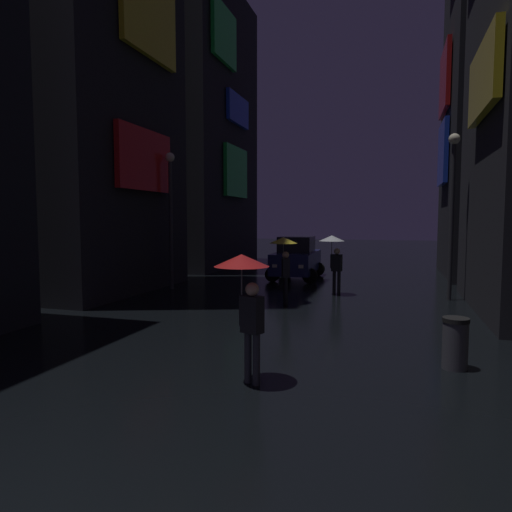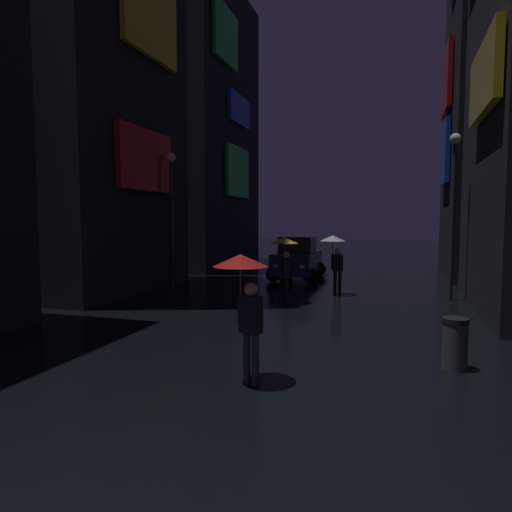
{
  "view_description": "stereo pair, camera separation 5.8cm",
  "coord_description": "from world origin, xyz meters",
  "px_view_note": "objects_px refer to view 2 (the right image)",
  "views": [
    {
      "loc": [
        3.22,
        -2.14,
        2.68
      ],
      "look_at": [
        0.0,
        8.42,
        1.79
      ],
      "focal_mm": 32.0,
      "sensor_mm": 36.0,
      "label": 1
    },
    {
      "loc": [
        3.27,
        -2.13,
        2.68
      ],
      "look_at": [
        0.0,
        8.42,
        1.79
      ],
      "focal_mm": 32.0,
      "sensor_mm": 36.0,
      "label": 2
    }
  ],
  "objects_px": {
    "pedestrian_near_crossing_yellow": "(285,251)",
    "pedestrian_far_right_clear": "(334,248)",
    "car_distant": "(298,258)",
    "streetlamp_right_far": "(453,197)",
    "streetlamp_left_far": "(172,204)",
    "pedestrian_foreground_left_red": "(244,282)",
    "trash_bin": "(455,343)"
  },
  "relations": [
    {
      "from": "pedestrian_near_crossing_yellow",
      "to": "pedestrian_far_right_clear",
      "type": "relative_size",
      "value": 1.0
    },
    {
      "from": "car_distant",
      "to": "streetlamp_right_far",
      "type": "relative_size",
      "value": 0.77
    },
    {
      "from": "streetlamp_left_far",
      "to": "pedestrian_foreground_left_red",
      "type": "bearing_deg",
      "value": -56.2
    },
    {
      "from": "streetlamp_right_far",
      "to": "trash_bin",
      "type": "height_order",
      "value": "streetlamp_right_far"
    },
    {
      "from": "pedestrian_near_crossing_yellow",
      "to": "streetlamp_left_far",
      "type": "distance_m",
      "value": 5.37
    },
    {
      "from": "car_distant",
      "to": "trash_bin",
      "type": "xyz_separation_m",
      "value": [
        5.32,
        -11.52,
        -0.46
      ]
    },
    {
      "from": "car_distant",
      "to": "streetlamp_left_far",
      "type": "xyz_separation_m",
      "value": [
        -3.98,
        -4.44,
        2.36
      ]
    },
    {
      "from": "pedestrian_far_right_clear",
      "to": "streetlamp_right_far",
      "type": "distance_m",
      "value": 4.23
    },
    {
      "from": "pedestrian_foreground_left_red",
      "to": "car_distant",
      "type": "relative_size",
      "value": 0.51
    },
    {
      "from": "pedestrian_far_right_clear",
      "to": "trash_bin",
      "type": "xyz_separation_m",
      "value": [
        3.15,
        -7.5,
        -1.2
      ]
    },
    {
      "from": "pedestrian_near_crossing_yellow",
      "to": "streetlamp_right_far",
      "type": "bearing_deg",
      "value": 22.42
    },
    {
      "from": "car_distant",
      "to": "streetlamp_left_far",
      "type": "height_order",
      "value": "streetlamp_left_far"
    },
    {
      "from": "pedestrian_far_right_clear",
      "to": "pedestrian_near_crossing_yellow",
      "type": "bearing_deg",
      "value": -122.02
    },
    {
      "from": "trash_bin",
      "to": "car_distant",
      "type": "bearing_deg",
      "value": 114.79
    },
    {
      "from": "pedestrian_foreground_left_red",
      "to": "streetlamp_right_far",
      "type": "bearing_deg",
      "value": 66.35
    },
    {
      "from": "pedestrian_far_right_clear",
      "to": "streetlamp_left_far",
      "type": "relative_size",
      "value": 0.41
    },
    {
      "from": "car_distant",
      "to": "trash_bin",
      "type": "relative_size",
      "value": 4.51
    },
    {
      "from": "pedestrian_foreground_left_red",
      "to": "streetlamp_right_far",
      "type": "relative_size",
      "value": 0.39
    },
    {
      "from": "pedestrian_far_right_clear",
      "to": "car_distant",
      "type": "height_order",
      "value": "pedestrian_far_right_clear"
    },
    {
      "from": "pedestrian_near_crossing_yellow",
      "to": "car_distant",
      "type": "bearing_deg",
      "value": 98.14
    },
    {
      "from": "pedestrian_near_crossing_yellow",
      "to": "pedestrian_far_right_clear",
      "type": "distance_m",
      "value": 2.45
    },
    {
      "from": "streetlamp_left_far",
      "to": "streetlamp_right_far",
      "type": "xyz_separation_m",
      "value": [
        10.0,
        0.48,
        0.14
      ]
    },
    {
      "from": "pedestrian_foreground_left_red",
      "to": "streetlamp_right_far",
      "type": "height_order",
      "value": "streetlamp_right_far"
    },
    {
      "from": "streetlamp_left_far",
      "to": "streetlamp_right_far",
      "type": "height_order",
      "value": "streetlamp_right_far"
    },
    {
      "from": "car_distant",
      "to": "trash_bin",
      "type": "distance_m",
      "value": 12.69
    },
    {
      "from": "pedestrian_near_crossing_yellow",
      "to": "streetlamp_left_far",
      "type": "xyz_separation_m",
      "value": [
        -4.85,
        1.65,
        1.61
      ]
    },
    {
      "from": "pedestrian_near_crossing_yellow",
      "to": "trash_bin",
      "type": "relative_size",
      "value": 2.28
    },
    {
      "from": "pedestrian_near_crossing_yellow",
      "to": "car_distant",
      "type": "distance_m",
      "value": 6.2
    },
    {
      "from": "pedestrian_far_right_clear",
      "to": "pedestrian_foreground_left_red",
      "type": "height_order",
      "value": "same"
    },
    {
      "from": "pedestrian_far_right_clear",
      "to": "trash_bin",
      "type": "distance_m",
      "value": 8.23
    },
    {
      "from": "car_distant",
      "to": "pedestrian_near_crossing_yellow",
      "type": "bearing_deg",
      "value": -81.86
    },
    {
      "from": "car_distant",
      "to": "pedestrian_foreground_left_red",
      "type": "bearing_deg",
      "value": -81.7
    }
  ]
}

